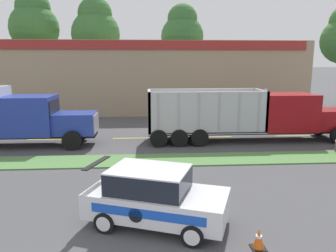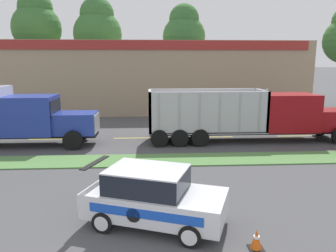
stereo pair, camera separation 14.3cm
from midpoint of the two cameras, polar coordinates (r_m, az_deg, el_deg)
The scene contains 13 objects.
grass_verge at distance 16.48m, azimuth -5.59°, elevation -5.99°, with size 120.00×2.09×0.06m, color #517F42.
centre_line_3 at distance 22.30m, azimuth -20.06°, elevation -2.16°, with size 2.40×0.14×0.01m, color yellow.
centre_line_4 at distance 21.37m, azimuth -6.05°, elevation -2.09°, with size 2.40×0.14×0.01m, color yellow.
centre_line_5 at distance 21.78m, azimuth 8.29°, elevation -1.90°, with size 2.40×0.14×0.01m, color yellow.
centre_line_6 at distance 23.46m, azimuth 21.33°, elevation -1.62°, with size 2.40×0.14×0.01m, color yellow.
dump_truck_mid at distance 21.10m, azimuth -25.52°, elevation 1.04°, with size 11.41×2.67×3.50m.
dump_truck_trail at distance 21.26m, azimuth 17.13°, elevation 1.59°, with size 12.71×2.73×3.31m.
rally_car at distance 10.05m, azimuth -2.23°, elevation -12.16°, with size 4.56×3.23×1.79m.
traffic_cone at distance 9.41m, azimuth 15.58°, elevation -18.51°, with size 0.39×0.39×0.55m.
store_building_backdrop at distance 35.35m, azimuth -4.45°, elevation 8.67°, with size 31.59×12.10×6.75m.
tree_behind_left at distance 37.62m, azimuth -21.85°, elevation 16.23°, with size 4.95×4.95×11.96m.
tree_behind_centre at distance 35.33m, azimuth -12.05°, elevation 16.09°, with size 4.88×4.88×11.27m.
tree_behind_right at distance 32.37m, azimuth 2.93°, elevation 15.81°, with size 4.04×4.04×10.25m.
Camera 2 is at (0.77, -5.45, 4.86)m, focal length 35.00 mm.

